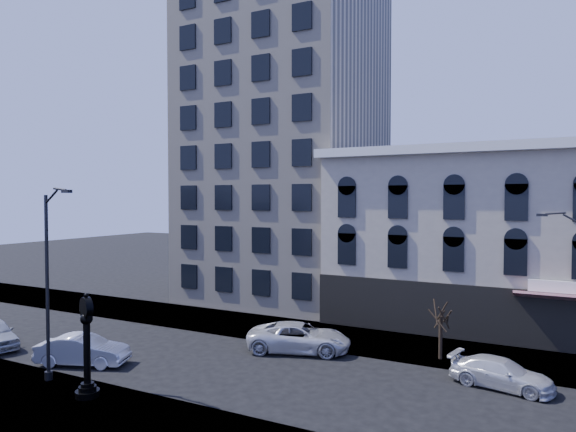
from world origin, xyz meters
The scene contains 12 objects.
ground centered at (0.00, 0.00, 0.00)m, with size 160.00×160.00×0.00m, color black.
sidewalk_far centered at (0.00, 8.00, 0.06)m, with size 160.00×6.00×0.12m, color gray.
sidewalk_near centered at (0.00, -8.00, 0.06)m, with size 160.00×6.00×0.12m, color gray.
cream_tower centered at (-6.11, 18.88, 19.32)m, with size 15.90×15.40×42.50m.
victorian_row centered at (12.00, 15.89, 6.00)m, with size 22.60×11.19×12.50m.
street_clock centered at (-2.61, -6.62, 2.24)m, with size 1.06×1.06×4.68m.
street_lamp_near centered at (-5.34, -6.11, 7.37)m, with size 2.48×0.68×9.61m.
street_lamp_far centered at (16.58, 6.05, 6.46)m, with size 2.18×0.43×8.40m.
bare_tree_far centered at (10.34, 6.34, 3.01)m, with size 2.24×2.24×3.84m.
car_near_b centered at (-6.71, -3.37, 0.80)m, with size 1.70×4.88×1.61m, color silver.
car_far_a centered at (2.62, 4.24, 0.84)m, with size 2.78×6.04×1.68m, color silver.
car_far_b centered at (13.73, 3.56, 0.69)m, with size 1.93×4.74×1.38m, color silver.
Camera 1 is at (15.94, -22.57, 9.05)m, focal length 32.00 mm.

